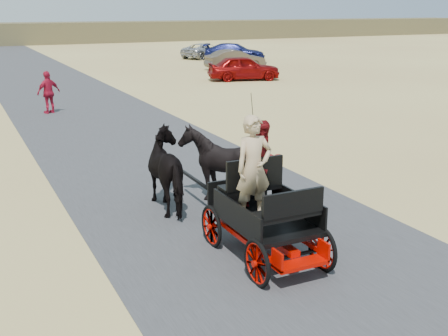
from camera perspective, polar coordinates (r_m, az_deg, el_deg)
name	(u,v)px	position (r m, az deg, el deg)	size (l,w,h in m)	color
ground	(272,248)	(10.35, 4.89, -8.07)	(140.00, 140.00, 0.00)	tan
road	(272,247)	(10.35, 4.89, -8.05)	(6.00, 140.00, 0.01)	#38383A
carriage	(264,237)	(9.87, 4.10, -7.02)	(1.30, 2.40, 0.72)	black
horse_left	(172,171)	(12.04, -5.27, -0.26)	(0.91, 2.01, 1.70)	black
horse_right	(219,164)	(12.45, -0.54, 0.36)	(1.37, 1.54, 1.70)	black
driver_man	(254,168)	(9.39, 3.04, -0.05)	(0.66, 0.43, 1.80)	tan
passenger_woman	(263,163)	(10.12, 4.01, 0.47)	(0.77, 0.60, 1.58)	#660C0F
pedestrian	(49,92)	(24.07, -17.39, 7.34)	(1.01, 0.42, 1.73)	#A7132D
car_a	(244,68)	(33.72, 2.03, 10.12)	(1.70, 4.22, 1.44)	maroon
car_b	(235,60)	(39.42, 1.15, 10.94)	(1.44, 4.14, 1.36)	brown
car_c	(235,52)	(45.58, 1.09, 11.67)	(1.97, 4.85, 1.41)	navy
car_d	(205,51)	(48.37, -1.93, 11.82)	(2.04, 4.43, 1.23)	#B2B2B7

